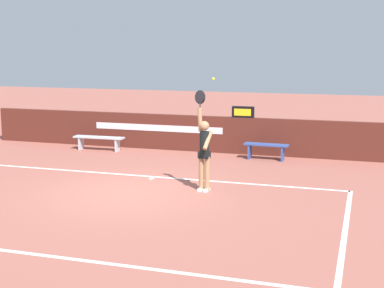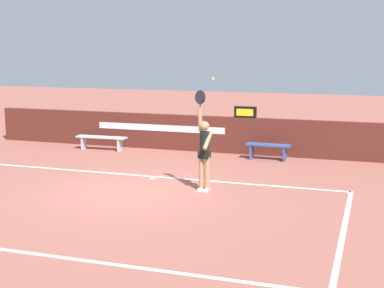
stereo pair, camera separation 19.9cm
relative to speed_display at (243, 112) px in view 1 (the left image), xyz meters
The scene contains 8 objects.
ground_plane 6.05m from the speed_display, 105.61° to the right, with size 60.00×60.00×0.00m, color #965347.
court_lines 7.25m from the speed_display, 102.86° to the right, with size 10.46×6.10×0.00m.
back_wall 1.77m from the speed_display, behind, with size 15.41×0.20×1.21m.
speed_display is the anchor object (origin of this frame).
tennis_player 5.01m from the speed_display, 88.49° to the right, with size 0.45×0.45×2.50m.
tennis_ball 5.54m from the speed_display, 85.22° to the right, with size 0.07×0.07×0.07m.
courtside_bench_near 1.55m from the speed_display, 38.83° to the right, with size 1.39×0.40×0.51m.
courtside_bench_far 5.00m from the speed_display, 169.66° to the right, with size 1.80×0.41×0.48m.
Camera 1 is at (5.46, -12.17, 3.53)m, focal length 52.23 mm.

